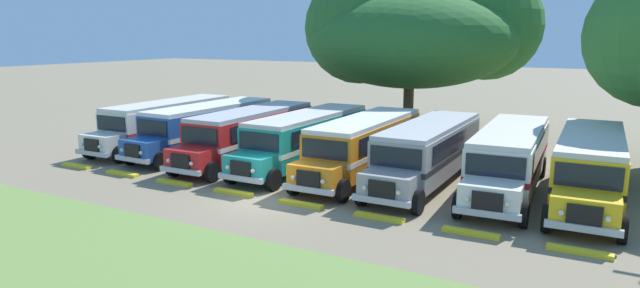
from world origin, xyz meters
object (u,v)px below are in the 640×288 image
object	(u,v)px
parked_bus_slot_1	(207,125)
parked_bus_slot_4	(364,143)
parked_bus_slot_0	(167,121)
parked_bus_slot_3	(306,137)
parked_bus_slot_7	(590,164)
parked_bus_slot_6	(510,156)
parked_bus_slot_2	(250,132)
broad_shade_tree	(417,34)
parked_bus_slot_5	(428,150)

from	to	relation	value
parked_bus_slot_1	parked_bus_slot_4	world-z (taller)	same
parked_bus_slot_0	parked_bus_slot_1	distance (m)	3.32
parked_bus_slot_3	parked_bus_slot_4	bearing A→B (deg)	88.76
parked_bus_slot_0	parked_bus_slot_1	bearing A→B (deg)	89.29
parked_bus_slot_7	parked_bus_slot_1	bearing A→B (deg)	-91.99
parked_bus_slot_6	parked_bus_slot_7	size ratio (longest dim) A/B	1.00
parked_bus_slot_1	parked_bus_slot_2	xyz separation A→B (m)	(3.61, -0.63, 0.00)
parked_bus_slot_1	parked_bus_slot_0	bearing A→B (deg)	-88.62
parked_bus_slot_4	broad_shade_tree	distance (m)	14.98
parked_bus_slot_3	parked_bus_slot_6	world-z (taller)	same
broad_shade_tree	parked_bus_slot_0	bearing A→B (deg)	-131.33
parked_bus_slot_0	parked_bus_slot_7	size ratio (longest dim) A/B	1.00
parked_bus_slot_1	parked_bus_slot_3	xyz separation A→B (m)	(7.10, -0.38, 0.00)
parked_bus_slot_3	parked_bus_slot_5	xyz separation A→B (m)	(6.77, -0.11, 0.00)
parked_bus_slot_3	broad_shade_tree	size ratio (longest dim) A/B	0.67
parked_bus_slot_2	parked_bus_slot_6	bearing A→B (deg)	91.02
parked_bus_slot_1	parked_bus_slot_5	distance (m)	13.88
parked_bus_slot_0	parked_bus_slot_3	world-z (taller)	same
parked_bus_slot_3	broad_shade_tree	bearing A→B (deg)	175.08
parked_bus_slot_1	parked_bus_slot_2	world-z (taller)	same
broad_shade_tree	parked_bus_slot_3	bearing A→B (deg)	-95.32
parked_bus_slot_0	parked_bus_slot_1	size ratio (longest dim) A/B	1.00
parked_bus_slot_3	parked_bus_slot_6	distance (m)	10.42
parked_bus_slot_5	parked_bus_slot_0	bearing A→B (deg)	-91.79
parked_bus_slot_0	parked_bus_slot_2	distance (m)	6.95
parked_bus_slot_7	broad_shade_tree	world-z (taller)	broad_shade_tree
parked_bus_slot_0	parked_bus_slot_3	bearing A→B (deg)	87.32
parked_bus_slot_4	parked_bus_slot_7	bearing A→B (deg)	91.44
parked_bus_slot_1	parked_bus_slot_3	distance (m)	7.11
parked_bus_slot_3	parked_bus_slot_6	size ratio (longest dim) A/B	1.00
parked_bus_slot_3	parked_bus_slot_4	size ratio (longest dim) A/B	1.00
parked_bus_slot_5	broad_shade_tree	bearing A→B (deg)	-158.38
parked_bus_slot_0	parked_bus_slot_3	distance (m)	10.43
parked_bus_slot_1	parked_bus_slot_6	xyz separation A→B (m)	(17.52, -0.11, 0.00)
parked_bus_slot_0	parked_bus_slot_5	xyz separation A→B (m)	(17.19, -0.50, 0.00)
parked_bus_slot_4	parked_bus_slot_6	xyz separation A→B (m)	(6.97, 0.37, 0.00)
parked_bus_slot_5	parked_bus_slot_7	world-z (taller)	same
parked_bus_slot_4	parked_bus_slot_0	bearing A→B (deg)	-92.69
parked_bus_slot_1	broad_shade_tree	world-z (taller)	broad_shade_tree
parked_bus_slot_0	parked_bus_slot_4	size ratio (longest dim) A/B	1.00
parked_bus_slot_2	parked_bus_slot_5	bearing A→B (deg)	89.64
parked_bus_slot_1	parked_bus_slot_2	size ratio (longest dim) A/B	1.00
parked_bus_slot_3	parked_bus_slot_5	world-z (taller)	same
parked_bus_slot_1	parked_bus_slot_6	distance (m)	17.52
parked_bus_slot_6	parked_bus_slot_7	world-z (taller)	same
parked_bus_slot_5	broad_shade_tree	size ratio (longest dim) A/B	0.67
parked_bus_slot_3	parked_bus_slot_5	size ratio (longest dim) A/B	1.00
parked_bus_slot_5	parked_bus_slot_7	xyz separation A→B (m)	(6.90, 0.38, 0.00)
parked_bus_slot_1	broad_shade_tree	size ratio (longest dim) A/B	0.67
parked_bus_slot_1	parked_bus_slot_6	size ratio (longest dim) A/B	1.00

